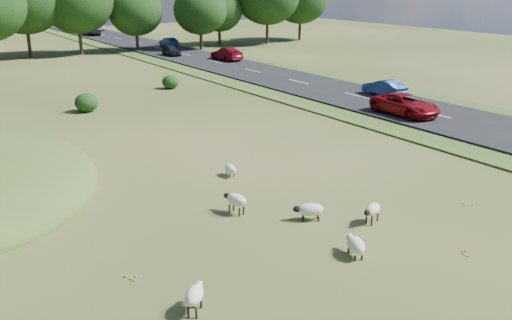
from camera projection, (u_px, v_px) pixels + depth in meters
The scene contains 16 objects.
ground at pixel (108, 120), 40.32m from camera, with size 160.00×160.00×0.00m, color #284816.
road at pixel (263, 74), 58.70m from camera, with size 8.00×150.00×0.25m, color black.
shrubs at pixel (45, 100), 43.72m from camera, with size 26.41×6.70×1.42m.
sheep_0 at pixel (372, 210), 23.33m from camera, with size 1.20×0.80×0.84m.
sheep_1 at pixel (355, 244), 20.58m from camera, with size 0.89×1.34×0.74m.
sheep_2 at pixel (236, 200), 24.28m from camera, with size 0.78×1.29×0.90m.
sheep_3 at pixel (310, 210), 23.64m from camera, with size 1.32×1.03×0.75m.
sheep_4 at pixel (195, 295), 17.07m from camera, with size 1.08×1.13×0.86m.
sheep_5 at pixel (230, 169), 28.95m from camera, with size 0.60×1.09×0.61m.
car_0 at pixel (405, 104), 40.76m from camera, with size 2.43×5.28×1.47m, color maroon.
car_1 at pixel (384, 88), 47.36m from camera, with size 1.41×4.05×1.34m, color navy.
car_3 at pixel (171, 51), 71.74m from camera, with size 1.44×3.59×1.22m, color black.
car_4 at pixel (169, 42), 80.81m from camera, with size 1.34×3.85×1.27m, color navy.
car_5 at pixel (227, 53), 67.89m from camera, with size 2.11×5.18×1.50m, color maroon.
car_6 at pixel (91, 31), 96.79m from camera, with size 2.18×4.72×1.31m, color black.
car_7 at pixel (97, 26), 105.70m from camera, with size 2.12×5.22×1.52m, color #A1A4A8.
Camera 1 is at (-12.82, -18.54, 9.67)m, focal length 40.00 mm.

